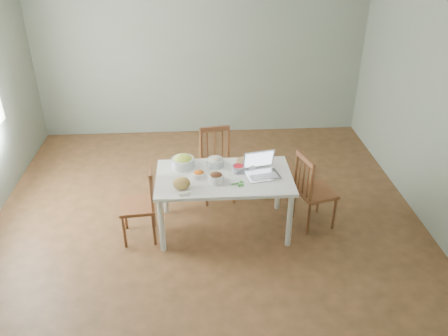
{
  "coord_description": "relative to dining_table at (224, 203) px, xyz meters",
  "views": [
    {
      "loc": [
        -0.08,
        -4.32,
        3.18
      ],
      "look_at": [
        0.19,
        -0.13,
        0.78
      ],
      "focal_mm": 36.51,
      "sensor_mm": 36.0,
      "label": 1
    }
  ],
  "objects": [
    {
      "name": "chair_left",
      "position": [
        -0.94,
        -0.1,
        0.09
      ],
      "size": [
        0.4,
        0.42,
        0.87
      ],
      "primitive_type": null,
      "rotation": [
        0.0,
        0.0,
        -1.48
      ],
      "color": "#5F2F16",
      "rests_on": "floor"
    },
    {
      "name": "wall_front",
      "position": [
        -0.19,
        -2.37,
        1.01
      ],
      "size": [
        5.0,
        0.0,
        2.7
      ],
      "primitive_type": "cube",
      "color": "gray",
      "rests_on": "ground"
    },
    {
      "name": "bowl_broccoli",
      "position": [
        0.31,
        0.2,
        0.39
      ],
      "size": [
        0.18,
        0.18,
        0.1
      ],
      "primitive_type": null,
      "rotation": [
        0.0,
        0.0,
        -0.21
      ],
      "color": "#215013",
      "rests_on": "dining_table"
    },
    {
      "name": "basil_bunch",
      "position": [
        0.13,
        -0.17,
        0.35
      ],
      "size": [
        0.17,
        0.17,
        0.02
      ],
      "primitive_type": null,
      "color": "#165709",
      "rests_on": "dining_table"
    },
    {
      "name": "butter_stick",
      "position": [
        -0.42,
        -0.34,
        0.36
      ],
      "size": [
        0.12,
        0.07,
        0.03
      ],
      "primitive_type": "cube",
      "rotation": [
        0.0,
        0.0,
        0.35
      ],
      "color": "white",
      "rests_on": "dining_table"
    },
    {
      "name": "bowl_squash",
      "position": [
        -0.44,
        0.23,
        0.41
      ],
      "size": [
        0.26,
        0.26,
        0.14
      ],
      "primitive_type": null,
      "rotation": [
        0.0,
        0.0,
        0.06
      ],
      "color": "#C8D147",
      "rests_on": "dining_table"
    },
    {
      "name": "laptop",
      "position": [
        0.42,
        -0.03,
        0.46
      ],
      "size": [
        0.4,
        0.37,
        0.24
      ],
      "primitive_type": null,
      "rotation": [
        0.0,
        0.0,
        0.2
      ],
      "color": "silver",
      "rests_on": "dining_table"
    },
    {
      "name": "bowl_onion",
      "position": [
        -0.08,
        0.24,
        0.39
      ],
      "size": [
        0.23,
        0.23,
        0.1
      ],
      "primitive_type": null,
      "rotation": [
        0.0,
        0.0,
        0.25
      ],
      "color": "beige",
      "rests_on": "dining_table"
    },
    {
      "name": "flatbread",
      "position": [
        0.26,
        0.3,
        0.35
      ],
      "size": [
        0.25,
        0.25,
        0.02
      ],
      "primitive_type": "cylinder",
      "rotation": [
        0.0,
        0.0,
        -0.34
      ],
      "color": "#D2B27E",
      "rests_on": "dining_table"
    },
    {
      "name": "bowl_redpep",
      "position": [
        0.16,
        0.09,
        0.38
      ],
      "size": [
        0.15,
        0.15,
        0.08
      ],
      "primitive_type": null,
      "rotation": [
        0.0,
        0.0,
        -0.06
      ],
      "color": "red",
      "rests_on": "dining_table"
    },
    {
      "name": "dining_table",
      "position": [
        0.0,
        0.0,
        0.0
      ],
      "size": [
        1.46,
        0.82,
        0.68
      ],
      "primitive_type": null,
      "color": "white",
      "rests_on": "floor"
    },
    {
      "name": "wall_right",
      "position": [
        2.31,
        0.13,
        1.01
      ],
      "size": [
        0.0,
        5.0,
        2.7
      ],
      "primitive_type": "cube",
      "color": "gray",
      "rests_on": "ground"
    },
    {
      "name": "bowl_carrot",
      "position": [
        -0.27,
        -0.01,
        0.38
      ],
      "size": [
        0.18,
        0.18,
        0.08
      ],
      "primitive_type": null,
      "rotation": [
        0.0,
        0.0,
        0.36
      ],
      "color": "#F1600A",
      "rests_on": "dining_table"
    },
    {
      "name": "bowl_mushroom",
      "position": [
        -0.09,
        -0.12,
        0.4
      ],
      "size": [
        0.18,
        0.18,
        0.11
      ],
      "primitive_type": null,
      "rotation": [
        0.0,
        0.0,
        -0.09
      ],
      "color": "#36190E",
      "rests_on": "dining_table"
    },
    {
      "name": "floor",
      "position": [
        -0.19,
        0.13,
        -0.34
      ],
      "size": [
        5.0,
        5.0,
        0.0
      ],
      "primitive_type": "cube",
      "color": "#412D17",
      "rests_on": "ground"
    },
    {
      "name": "chair_right",
      "position": [
        1.03,
        0.02,
        0.11
      ],
      "size": [
        0.48,
        0.49,
        0.9
      ],
      "primitive_type": null,
      "rotation": [
        0.0,
        0.0,
        1.85
      ],
      "color": "#5F2F16",
      "rests_on": "floor"
    },
    {
      "name": "bread_boule",
      "position": [
        -0.45,
        -0.21,
        0.4
      ],
      "size": [
        0.23,
        0.23,
        0.12
      ],
      "primitive_type": "ellipsoid",
      "rotation": [
        0.0,
        0.0,
        -0.39
      ],
      "color": "tan",
      "rests_on": "dining_table"
    },
    {
      "name": "chair_far",
      "position": [
        -0.04,
        0.63,
        0.11
      ],
      "size": [
        0.45,
        0.43,
        0.9
      ],
      "primitive_type": null,
      "rotation": [
        0.0,
        0.0,
        0.14
      ],
      "color": "#5F2F16",
      "rests_on": "floor"
    },
    {
      "name": "wall_back",
      "position": [
        -0.19,
        2.63,
        1.01
      ],
      "size": [
        5.0,
        0.0,
        2.7
      ],
      "primitive_type": "cube",
      "color": "gray",
      "rests_on": "ground"
    }
  ]
}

